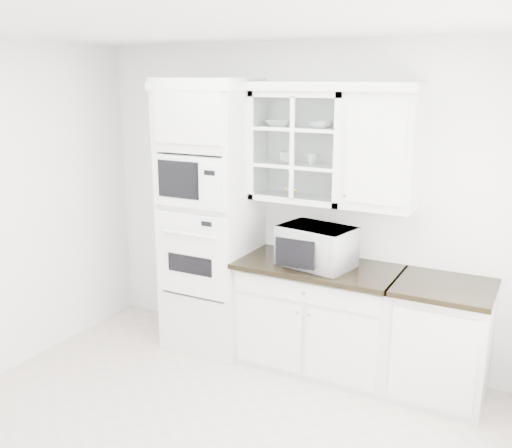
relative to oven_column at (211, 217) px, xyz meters
The scene contains 12 objects.
room_shell 1.37m from the oven_column, 52.79° to the right, with size 4.00×3.50×2.70m.
oven_column is the anchor object (origin of this frame).
base_cabinet_run 1.27m from the oven_column, ahead, with size 1.32×0.67×0.92m.
extra_base_cabinet 2.16m from the oven_column, ahead, with size 0.72×0.67×0.92m.
upper_cabinet_glass 1.03m from the oven_column, 12.10° to the left, with size 0.80×0.33×0.90m.
upper_cabinet_solid 1.60m from the oven_column, ahead, with size 0.55×0.33×0.90m, color silver.
crown_molding 1.33m from the oven_column, 11.90° to the left, with size 2.14×0.38×0.07m, color white.
countertop_microwave 1.03m from the oven_column, ahead, with size 0.57×0.47×0.33m, color white.
bowl_a 1.03m from the oven_column, 15.80° to the left, with size 0.23×0.23×0.06m, color white.
bowl_b 1.28m from the oven_column, ahead, with size 0.18×0.18×0.06m, color white.
cup_a 0.88m from the oven_column, 13.14° to the left, with size 0.12×0.12×0.10m, color white.
cup_b 1.06m from the oven_column, 11.41° to the left, with size 0.10×0.10×0.09m, color white.
Camera 1 is at (1.90, -2.73, 2.39)m, focal length 40.00 mm.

